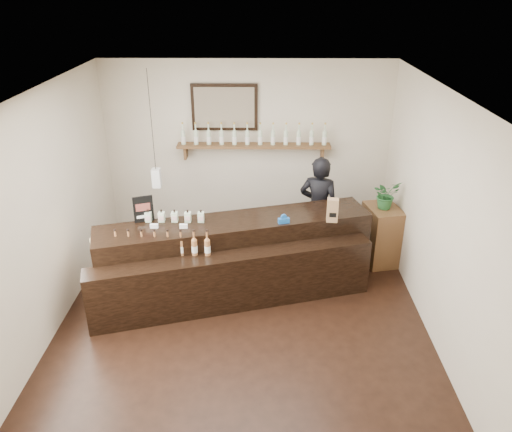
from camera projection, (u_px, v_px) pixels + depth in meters
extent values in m
plane|color=black|center=(243.00, 316.00, 6.31)|extent=(5.00, 5.00, 0.00)
plane|color=beige|center=(248.00, 149.00, 7.97)|extent=(4.50, 0.00, 4.50)
plane|color=beige|center=(227.00, 372.00, 3.45)|extent=(4.50, 0.00, 4.50)
plane|color=beige|center=(46.00, 216.00, 5.74)|extent=(0.00, 5.00, 5.00)
plane|color=beige|center=(438.00, 218.00, 5.68)|extent=(0.00, 5.00, 5.00)
plane|color=white|center=(240.00, 94.00, 5.11)|extent=(5.00, 5.00, 0.00)
cube|color=brown|center=(254.00, 146.00, 7.80)|extent=(2.40, 0.25, 0.04)
cube|color=brown|center=(186.00, 152.00, 7.90)|extent=(0.04, 0.20, 0.20)
cube|color=brown|center=(322.00, 153.00, 7.87)|extent=(0.04, 0.20, 0.20)
cube|color=black|center=(224.00, 107.00, 7.65)|extent=(1.02, 0.04, 0.72)
cube|color=#473C2D|center=(224.00, 108.00, 7.63)|extent=(0.92, 0.01, 0.62)
cube|color=white|center=(157.00, 178.00, 7.23)|extent=(0.12, 0.12, 0.28)
cylinder|color=black|center=(151.00, 121.00, 6.87)|extent=(0.01, 0.01, 1.41)
cylinder|color=beige|center=(183.00, 138.00, 7.76)|extent=(0.07, 0.07, 0.20)
cone|color=beige|center=(183.00, 130.00, 7.71)|extent=(0.07, 0.07, 0.05)
cylinder|color=beige|center=(182.00, 126.00, 7.68)|extent=(0.02, 0.02, 0.07)
cylinder|color=gold|center=(182.00, 123.00, 7.66)|extent=(0.03, 0.03, 0.02)
cylinder|color=white|center=(183.00, 139.00, 7.77)|extent=(0.07, 0.07, 0.09)
cylinder|color=beige|center=(196.00, 138.00, 7.76)|extent=(0.07, 0.07, 0.20)
cone|color=beige|center=(196.00, 130.00, 7.71)|extent=(0.07, 0.07, 0.05)
cylinder|color=beige|center=(195.00, 126.00, 7.68)|extent=(0.02, 0.02, 0.07)
cylinder|color=gold|center=(195.00, 123.00, 7.66)|extent=(0.03, 0.03, 0.02)
cylinder|color=white|center=(196.00, 139.00, 7.77)|extent=(0.07, 0.07, 0.09)
cylinder|color=beige|center=(209.00, 138.00, 7.76)|extent=(0.07, 0.07, 0.20)
cone|color=beige|center=(208.00, 130.00, 7.70)|extent=(0.07, 0.07, 0.05)
cylinder|color=beige|center=(208.00, 126.00, 7.68)|extent=(0.02, 0.02, 0.07)
cylinder|color=gold|center=(208.00, 123.00, 7.66)|extent=(0.03, 0.03, 0.02)
cylinder|color=white|center=(209.00, 139.00, 7.77)|extent=(0.07, 0.07, 0.09)
cylinder|color=beige|center=(222.00, 138.00, 7.76)|extent=(0.07, 0.07, 0.20)
cone|color=beige|center=(221.00, 130.00, 7.70)|extent=(0.07, 0.07, 0.05)
cylinder|color=beige|center=(221.00, 126.00, 7.68)|extent=(0.02, 0.02, 0.07)
cylinder|color=gold|center=(221.00, 123.00, 7.66)|extent=(0.03, 0.03, 0.02)
cylinder|color=white|center=(222.00, 139.00, 7.77)|extent=(0.07, 0.07, 0.09)
cylinder|color=beige|center=(234.00, 138.00, 7.75)|extent=(0.07, 0.07, 0.20)
cone|color=beige|center=(234.00, 130.00, 7.70)|extent=(0.07, 0.07, 0.05)
cylinder|color=beige|center=(234.00, 126.00, 7.67)|extent=(0.02, 0.02, 0.07)
cylinder|color=gold|center=(234.00, 123.00, 7.65)|extent=(0.03, 0.03, 0.02)
cylinder|color=white|center=(234.00, 139.00, 7.76)|extent=(0.07, 0.07, 0.09)
cylinder|color=beige|center=(247.00, 138.00, 7.75)|extent=(0.07, 0.07, 0.20)
cone|color=beige|center=(247.00, 130.00, 7.70)|extent=(0.07, 0.07, 0.05)
cylinder|color=beige|center=(247.00, 126.00, 7.67)|extent=(0.02, 0.02, 0.07)
cylinder|color=gold|center=(247.00, 123.00, 7.65)|extent=(0.03, 0.03, 0.02)
cylinder|color=white|center=(247.00, 139.00, 7.76)|extent=(0.07, 0.07, 0.09)
cylinder|color=beige|center=(260.00, 138.00, 7.75)|extent=(0.07, 0.07, 0.20)
cone|color=beige|center=(260.00, 130.00, 7.70)|extent=(0.07, 0.07, 0.05)
cylinder|color=beige|center=(260.00, 126.00, 7.67)|extent=(0.02, 0.02, 0.07)
cylinder|color=gold|center=(260.00, 123.00, 7.65)|extent=(0.03, 0.03, 0.02)
cylinder|color=white|center=(260.00, 139.00, 7.76)|extent=(0.07, 0.07, 0.09)
cylinder|color=beige|center=(273.00, 138.00, 7.75)|extent=(0.07, 0.07, 0.20)
cone|color=beige|center=(273.00, 130.00, 7.69)|extent=(0.07, 0.07, 0.05)
cylinder|color=beige|center=(273.00, 126.00, 7.67)|extent=(0.02, 0.02, 0.07)
cylinder|color=gold|center=(273.00, 123.00, 7.65)|extent=(0.03, 0.03, 0.02)
cylinder|color=white|center=(273.00, 139.00, 7.76)|extent=(0.07, 0.07, 0.09)
cylinder|color=beige|center=(286.00, 138.00, 7.75)|extent=(0.07, 0.07, 0.20)
cone|color=beige|center=(286.00, 130.00, 7.69)|extent=(0.07, 0.07, 0.05)
cylinder|color=beige|center=(286.00, 126.00, 7.66)|extent=(0.02, 0.02, 0.07)
cylinder|color=gold|center=(286.00, 123.00, 7.64)|extent=(0.03, 0.03, 0.02)
cylinder|color=white|center=(286.00, 140.00, 7.75)|extent=(0.07, 0.07, 0.09)
cylinder|color=beige|center=(299.00, 138.00, 7.74)|extent=(0.07, 0.07, 0.20)
cone|color=beige|center=(299.00, 130.00, 7.69)|extent=(0.07, 0.07, 0.05)
cylinder|color=beige|center=(299.00, 127.00, 7.66)|extent=(0.02, 0.02, 0.07)
cylinder|color=gold|center=(299.00, 124.00, 7.64)|extent=(0.03, 0.03, 0.02)
cylinder|color=white|center=(299.00, 140.00, 7.75)|extent=(0.07, 0.07, 0.09)
cylinder|color=beige|center=(312.00, 138.00, 7.74)|extent=(0.07, 0.07, 0.20)
cone|color=beige|center=(312.00, 130.00, 7.69)|extent=(0.07, 0.07, 0.05)
cylinder|color=beige|center=(312.00, 127.00, 7.66)|extent=(0.02, 0.02, 0.07)
cylinder|color=gold|center=(312.00, 124.00, 7.64)|extent=(0.03, 0.03, 0.02)
cylinder|color=white|center=(312.00, 140.00, 7.75)|extent=(0.07, 0.07, 0.09)
cylinder|color=beige|center=(324.00, 138.00, 7.74)|extent=(0.07, 0.07, 0.20)
cone|color=beige|center=(325.00, 130.00, 7.68)|extent=(0.07, 0.07, 0.05)
cylinder|color=beige|center=(325.00, 127.00, 7.66)|extent=(0.02, 0.02, 0.07)
cylinder|color=gold|center=(325.00, 124.00, 7.64)|extent=(0.03, 0.03, 0.02)
cylinder|color=white|center=(324.00, 140.00, 7.75)|extent=(0.07, 0.07, 0.09)
cube|color=black|center=(236.00, 254.00, 6.73)|extent=(3.66, 1.60, 1.01)
cube|color=black|center=(234.00, 281.00, 6.35)|extent=(3.57, 1.30, 0.77)
cube|color=white|center=(154.00, 226.00, 6.30)|extent=(0.10, 0.04, 0.05)
cube|color=white|center=(184.00, 226.00, 6.29)|extent=(0.10, 0.04, 0.05)
cube|color=#D5BC82|center=(98.00, 250.00, 6.18)|extent=(0.12, 0.12, 0.12)
cube|color=#D5BC82|center=(96.00, 241.00, 6.12)|extent=(0.12, 0.12, 0.12)
cube|color=beige|center=(148.00, 217.00, 6.44)|extent=(0.08, 0.08, 0.13)
cube|color=beige|center=(148.00, 218.00, 6.40)|extent=(0.07, 0.00, 0.06)
cylinder|color=black|center=(148.00, 211.00, 6.41)|extent=(0.02, 0.02, 0.03)
cube|color=beige|center=(162.00, 217.00, 6.44)|extent=(0.08, 0.08, 0.13)
cube|color=beige|center=(161.00, 218.00, 6.40)|extent=(0.07, 0.00, 0.06)
cylinder|color=black|center=(161.00, 211.00, 6.41)|extent=(0.02, 0.02, 0.03)
cube|color=beige|center=(175.00, 217.00, 6.44)|extent=(0.08, 0.08, 0.13)
cube|color=beige|center=(174.00, 219.00, 6.40)|extent=(0.07, 0.00, 0.06)
cylinder|color=black|center=(174.00, 211.00, 6.40)|extent=(0.02, 0.02, 0.03)
cube|color=beige|center=(188.00, 217.00, 6.44)|extent=(0.08, 0.08, 0.13)
cube|color=beige|center=(187.00, 219.00, 6.40)|extent=(0.07, 0.00, 0.06)
cylinder|color=black|center=(187.00, 211.00, 6.40)|extent=(0.02, 0.02, 0.03)
cube|color=beige|center=(201.00, 217.00, 6.44)|extent=(0.08, 0.08, 0.13)
cube|color=beige|center=(201.00, 219.00, 6.39)|extent=(0.07, 0.00, 0.06)
cylinder|color=black|center=(201.00, 211.00, 6.40)|extent=(0.02, 0.02, 0.03)
cylinder|color=#A06336|center=(117.00, 247.00, 6.16)|extent=(0.07, 0.07, 0.20)
cone|color=#A06336|center=(116.00, 238.00, 6.10)|extent=(0.07, 0.07, 0.05)
cylinder|color=#A06336|center=(115.00, 234.00, 6.07)|extent=(0.02, 0.02, 0.07)
cylinder|color=black|center=(115.00, 230.00, 6.05)|extent=(0.03, 0.03, 0.02)
cylinder|color=white|center=(117.00, 248.00, 6.16)|extent=(0.07, 0.07, 0.09)
cylinder|color=#A06336|center=(130.00, 247.00, 6.15)|extent=(0.07, 0.07, 0.20)
cone|color=#A06336|center=(129.00, 238.00, 6.10)|extent=(0.07, 0.07, 0.05)
cylinder|color=#A06336|center=(128.00, 234.00, 6.07)|extent=(0.02, 0.02, 0.07)
cylinder|color=black|center=(128.00, 230.00, 6.05)|extent=(0.03, 0.03, 0.02)
cylinder|color=white|center=(130.00, 249.00, 6.16)|extent=(0.07, 0.07, 0.09)
cylinder|color=#A06336|center=(143.00, 247.00, 6.15)|extent=(0.07, 0.07, 0.20)
cone|color=#A06336|center=(142.00, 238.00, 6.10)|extent=(0.07, 0.07, 0.05)
cylinder|color=#A06336|center=(141.00, 234.00, 6.07)|extent=(0.02, 0.02, 0.07)
cylinder|color=black|center=(141.00, 230.00, 6.05)|extent=(0.03, 0.03, 0.02)
cylinder|color=white|center=(143.00, 249.00, 6.16)|extent=(0.07, 0.07, 0.09)
cylinder|color=#A06336|center=(156.00, 247.00, 6.15)|extent=(0.07, 0.07, 0.20)
cone|color=#A06336|center=(155.00, 238.00, 6.10)|extent=(0.07, 0.07, 0.05)
cylinder|color=#A06336|center=(154.00, 234.00, 6.07)|extent=(0.02, 0.02, 0.07)
cylinder|color=black|center=(154.00, 230.00, 6.05)|extent=(0.03, 0.03, 0.02)
cylinder|color=white|center=(156.00, 249.00, 6.16)|extent=(0.07, 0.07, 0.09)
cylinder|color=#A06336|center=(169.00, 247.00, 6.15)|extent=(0.07, 0.07, 0.20)
cone|color=#A06336|center=(168.00, 238.00, 6.09)|extent=(0.07, 0.07, 0.05)
cylinder|color=#A06336|center=(168.00, 234.00, 6.07)|extent=(0.02, 0.02, 0.07)
cylinder|color=black|center=(167.00, 230.00, 6.05)|extent=(0.03, 0.03, 0.02)
cylinder|color=white|center=(169.00, 249.00, 6.16)|extent=(0.07, 0.07, 0.09)
cylinder|color=#A06336|center=(182.00, 247.00, 6.15)|extent=(0.07, 0.07, 0.20)
cone|color=#A06336|center=(181.00, 238.00, 6.09)|extent=(0.07, 0.07, 0.05)
cylinder|color=#A06336|center=(181.00, 234.00, 6.07)|extent=(0.02, 0.02, 0.07)
cylinder|color=black|center=(180.00, 231.00, 6.05)|extent=(0.03, 0.03, 0.02)
cylinder|color=white|center=(182.00, 249.00, 6.15)|extent=(0.07, 0.07, 0.09)
cylinder|color=#A06336|center=(195.00, 247.00, 6.14)|extent=(0.07, 0.07, 0.20)
cone|color=#A06336|center=(194.00, 238.00, 6.09)|extent=(0.07, 0.07, 0.05)
cylinder|color=#A06336|center=(194.00, 234.00, 6.06)|extent=(0.02, 0.02, 0.07)
cylinder|color=black|center=(193.00, 231.00, 6.04)|extent=(0.03, 0.03, 0.02)
cylinder|color=white|center=(195.00, 249.00, 6.15)|extent=(0.07, 0.07, 0.09)
cylinder|color=#A06336|center=(207.00, 248.00, 6.14)|extent=(0.07, 0.07, 0.20)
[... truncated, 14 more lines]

